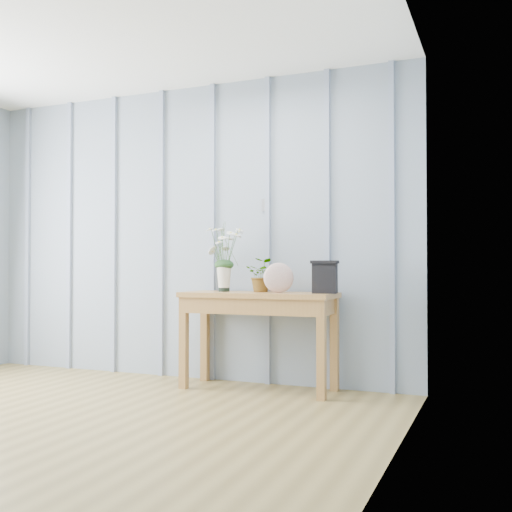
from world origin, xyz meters
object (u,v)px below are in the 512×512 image
at_px(daisy_vase, 224,248).
at_px(carved_box, 325,277).
at_px(sideboard, 258,307).
at_px(felt_disc_vessel, 279,278).

xyz_separation_m(daisy_vase, carved_box, (0.84, -0.02, -0.22)).
distance_m(sideboard, carved_box, 0.58).
relative_size(sideboard, carved_box, 4.93).
relative_size(felt_disc_vessel, carved_box, 0.94).
height_order(daisy_vase, carved_box, daisy_vase).
bearing_deg(felt_disc_vessel, carved_box, -13.56).
height_order(sideboard, daisy_vase, daisy_vase).
xyz_separation_m(sideboard, carved_box, (0.53, 0.00, 0.24)).
bearing_deg(carved_box, felt_disc_vessel, -169.04).
bearing_deg(carved_box, daisy_vase, 178.49).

